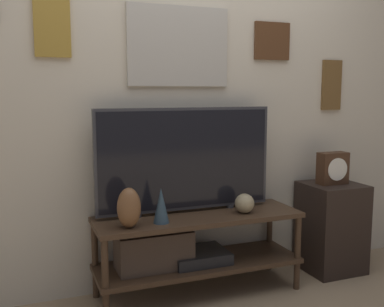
{
  "coord_description": "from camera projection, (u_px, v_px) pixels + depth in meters",
  "views": [
    {
      "loc": [
        -1.02,
        -2.28,
        1.28
      ],
      "look_at": [
        -0.04,
        0.25,
        0.9
      ],
      "focal_mm": 42.0,
      "sensor_mm": 36.0,
      "label": 1
    }
  ],
  "objects": [
    {
      "name": "media_console",
      "position": [
        183.0,
        246.0,
        2.79
      ],
      "size": [
        1.3,
        0.41,
        0.51
      ],
      "color": "#422D1E",
      "rests_on": "ground_plane"
    },
    {
      "name": "wall_back",
      "position": [
        183.0,
        79.0,
        2.92
      ],
      "size": [
        6.4,
        0.08,
        2.7
      ],
      "color": "beige",
      "rests_on": "ground_plane"
    },
    {
      "name": "mantel_clock",
      "position": [
        333.0,
        168.0,
        3.16
      ],
      "size": [
        0.21,
        0.11,
        0.22
      ],
      "color": "#422819",
      "rests_on": "side_table"
    },
    {
      "name": "vase_slim_bronze",
      "position": [
        161.0,
        205.0,
        2.62
      ],
      "size": [
        0.09,
        0.09,
        0.21
      ],
      "color": "#2D4251",
      "rests_on": "media_console"
    },
    {
      "name": "television",
      "position": [
        186.0,
        159.0,
        2.82
      ],
      "size": [
        1.15,
        0.05,
        0.67
      ],
      "color": "#333338",
      "rests_on": "media_console"
    },
    {
      "name": "side_table",
      "position": [
        331.0,
        227.0,
        3.22
      ],
      "size": [
        0.39,
        0.38,
        0.63
      ],
      "color": "black",
      "rests_on": "ground_plane"
    },
    {
      "name": "vase_round_glass",
      "position": [
        245.0,
        203.0,
        2.84
      ],
      "size": [
        0.12,
        0.12,
        0.12
      ],
      "color": "tan",
      "rests_on": "media_console"
    },
    {
      "name": "vase_urn_stoneware",
      "position": [
        129.0,
        208.0,
        2.52
      ],
      "size": [
        0.13,
        0.13,
        0.23
      ],
      "color": "brown",
      "rests_on": "media_console"
    }
  ]
}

